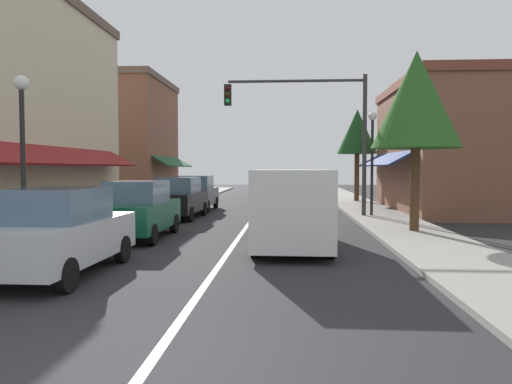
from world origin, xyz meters
TOP-DOWN VIEW (x-y plane):
  - ground_plane at (0.00, 18.00)m, footprint 80.00×80.00m
  - sidewalk_left at (-5.50, 18.00)m, footprint 2.60×56.00m
  - sidewalk_right at (5.50, 18.00)m, footprint 2.60×56.00m
  - lane_center_stripe at (0.00, 18.00)m, footprint 0.14×52.00m
  - storefront_right_block at (9.21, 20.00)m, footprint 6.15×10.20m
  - storefront_far_left at (-9.66, 28.00)m, footprint 7.03×8.20m
  - parked_car_nearest_left at (-3.06, 4.95)m, footprint 1.85×4.13m
  - parked_car_second_left at (-3.05, 10.07)m, footprint 1.81×4.11m
  - parked_car_third_left at (-3.13, 15.97)m, footprint 1.88×4.15m
  - parked_car_far_left at (-3.15, 19.97)m, footprint 1.80×4.11m
  - van_in_lane at (1.66, 8.72)m, footprint 2.05×5.20m
  - traffic_signal_mast_arm at (2.73, 16.70)m, footprint 6.13×0.50m
  - street_lamp_left_near at (-5.00, 7.12)m, footprint 0.36×0.36m
  - street_lamp_right_mid at (5.14, 16.79)m, footprint 0.36×0.36m
  - tree_right_near at (5.64, 11.63)m, footprint 2.85×2.85m
  - tree_right_far at (5.77, 25.98)m, footprint 2.48×2.48m

SIDE VIEW (x-z plane):
  - ground_plane at x=0.00m, z-range 0.00..0.00m
  - lane_center_stripe at x=0.00m, z-range 0.00..0.01m
  - sidewalk_left at x=-5.50m, z-range 0.00..0.12m
  - sidewalk_right at x=5.50m, z-range 0.00..0.12m
  - parked_car_nearest_left at x=-3.06m, z-range -0.01..1.76m
  - parked_car_second_left at x=-3.05m, z-range -0.01..1.76m
  - parked_car_third_left at x=-3.13m, z-range -0.01..1.76m
  - parked_car_far_left at x=-3.15m, z-range -0.01..1.76m
  - van_in_lane at x=1.66m, z-range 0.09..2.21m
  - street_lamp_left_near at x=-5.00m, z-range 0.80..5.23m
  - street_lamp_right_mid at x=5.14m, z-range 0.81..5.37m
  - storefront_right_block at x=9.21m, z-range 0.00..6.33m
  - storefront_far_left at x=-9.66m, z-range 0.00..8.16m
  - traffic_signal_mast_arm at x=2.73m, z-range 1.17..7.33m
  - tree_right_near at x=5.64m, z-range 1.37..7.31m
  - tree_right_far at x=5.77m, z-range 1.47..7.24m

